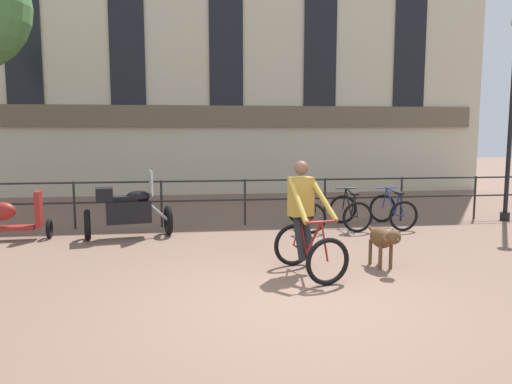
# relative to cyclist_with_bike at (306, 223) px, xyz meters

# --- Properties ---
(ground_plane) EXTENTS (60.00, 60.00, 0.00)m
(ground_plane) POSITION_rel_cyclist_with_bike_xyz_m (-0.49, -1.27, -0.76)
(ground_plane) COLOR #7A5B4C
(canal_railing) EXTENTS (15.05, 0.05, 1.05)m
(canal_railing) POSITION_rel_cyclist_with_bike_xyz_m (-0.49, 3.93, -0.05)
(canal_railing) COLOR #232326
(canal_railing) RESTS_ON ground_plane
(building_facade) EXTENTS (18.00, 0.72, 10.69)m
(building_facade) POSITION_rel_cyclist_with_bike_xyz_m (-0.49, 9.72, 4.56)
(building_facade) COLOR beige
(building_facade) RESTS_ON ground_plane
(cyclist_with_bike) EXTENTS (0.94, 1.30, 1.70)m
(cyclist_with_bike) POSITION_rel_cyclist_with_bike_xyz_m (0.00, 0.00, 0.00)
(cyclist_with_bike) COLOR black
(cyclist_with_bike) RESTS_ON ground_plane
(dog) EXTENTS (0.33, 0.97, 0.67)m
(dog) POSITION_rel_cyclist_with_bike_xyz_m (1.27, 0.08, -0.30)
(dog) COLOR brown
(dog) RESTS_ON ground_plane
(parked_motorcycle) EXTENTS (1.79, 0.94, 1.35)m
(parked_motorcycle) POSITION_rel_cyclist_with_bike_xyz_m (-2.98, 2.87, -0.20)
(parked_motorcycle) COLOR black
(parked_motorcycle) RESTS_ON ground_plane
(parked_bicycle_near_lamp) EXTENTS (0.70, 1.14, 0.86)m
(parked_bicycle_near_lamp) POSITION_rel_cyclist_with_bike_xyz_m (0.79, 3.27, -0.41)
(parked_bicycle_near_lamp) COLOR black
(parked_bicycle_near_lamp) RESTS_ON ground_plane
(parked_bicycle_mid_left) EXTENTS (0.66, 1.11, 0.86)m
(parked_bicycle_mid_left) POSITION_rel_cyclist_with_bike_xyz_m (1.78, 3.27, -0.41)
(parked_bicycle_mid_left) COLOR black
(parked_bicycle_mid_left) RESTS_ON ground_plane
(parked_bicycle_mid_right) EXTENTS (0.71, 1.14, 0.86)m
(parked_bicycle_mid_right) POSITION_rel_cyclist_with_bike_xyz_m (2.77, 3.27, -0.41)
(parked_bicycle_mid_right) COLOR black
(parked_bicycle_mid_right) RESTS_ON ground_plane
(parked_scooter) EXTENTS (1.30, 0.48, 0.96)m
(parked_scooter) POSITION_rel_cyclist_with_bike_xyz_m (-5.18, 2.96, -0.30)
(parked_scooter) COLOR black
(parked_scooter) RESTS_ON ground_plane
(street_lamp) EXTENTS (0.28, 0.28, 4.76)m
(street_lamp) POSITION_rel_cyclist_with_bike_xyz_m (5.76, 3.64, 1.90)
(street_lamp) COLOR black
(street_lamp) RESTS_ON ground_plane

